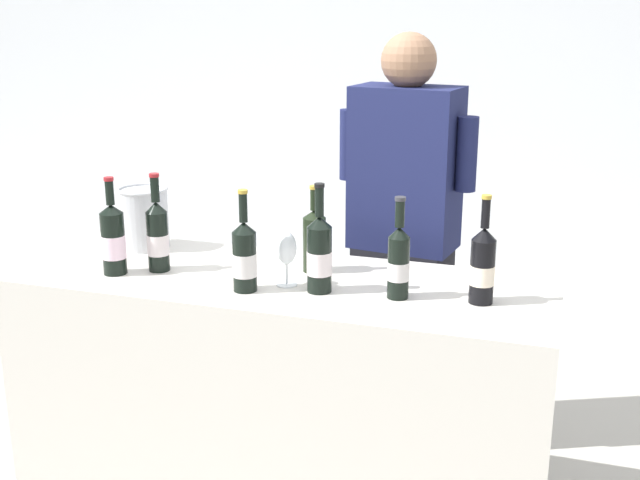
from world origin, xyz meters
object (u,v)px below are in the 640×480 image
wine_bottle_2 (483,265)px  wine_bottle_3 (319,254)px  wine_bottle_5 (399,261)px  wine_bottle_1 (244,256)px  person_server (403,252)px  ice_bucket (144,217)px  wine_bottle_4 (158,236)px  wine_glass (286,250)px  wine_bottle_0 (314,239)px  wine_bottle_6 (113,239)px

wine_bottle_2 → wine_bottle_3: 0.52m
wine_bottle_3 → wine_bottle_5: wine_bottle_3 is taller
wine_bottle_2 → wine_bottle_1: bearing=-170.6°
wine_bottle_1 → person_server: (0.37, 0.78, -0.18)m
wine_bottle_5 → ice_bucket: (-1.06, 0.25, -0.00)m
wine_bottle_3 → wine_bottle_4: 0.61m
wine_glass → person_server: 0.76m
wine_bottle_0 → wine_bottle_4: bearing=-163.1°
wine_bottle_6 → wine_bottle_2: bearing=4.6°
wine_bottle_3 → wine_bottle_4: size_ratio=1.04×
wine_bottle_2 → person_server: person_server is taller
wine_glass → ice_bucket: (-0.68, 0.25, -0.00)m
wine_bottle_0 → ice_bucket: (-0.72, 0.08, 0.00)m
person_server → ice_bucket: bearing=-154.7°
wine_bottle_1 → wine_bottle_6: bearing=177.5°
wine_bottle_3 → person_server: person_server is taller
wine_bottle_5 → ice_bucket: size_ratio=1.41×
wine_bottle_4 → wine_bottle_5: bearing=-0.9°
wine_bottle_1 → wine_bottle_2: size_ratio=0.97×
wine_bottle_3 → wine_glass: 0.13m
wine_bottle_1 → wine_bottle_3: (0.24, 0.07, 0.01)m
wine_bottle_3 → person_server: size_ratio=0.21×
wine_bottle_0 → wine_bottle_6: (-0.66, -0.24, 0.01)m
wine_bottle_5 → person_server: person_server is taller
wine_bottle_3 → wine_bottle_5: size_ratio=1.09×
wine_bottle_0 → wine_bottle_2: size_ratio=0.89×
person_server → wine_bottle_0: bearing=-112.2°
ice_bucket → person_server: person_server is taller
wine_bottle_2 → wine_bottle_4: bearing=-178.8°
wine_bottle_0 → wine_bottle_4: (-0.53, -0.16, 0.01)m
wine_glass → person_server: (0.25, 0.69, -0.19)m
wine_bottle_0 → wine_bottle_3: wine_bottle_3 is taller
ice_bucket → wine_bottle_3: bearing=-18.8°
wine_bottle_0 → wine_bottle_6: wine_bottle_6 is taller
wine_bottle_0 → wine_bottle_2: (0.60, -0.14, 0.01)m
wine_bottle_6 → wine_glass: size_ratio=1.85×
wine_glass → person_server: size_ratio=0.11×
ice_bucket → person_server: 1.05m
wine_bottle_0 → wine_bottle_6: bearing=-160.1°
wine_bottle_2 → wine_bottle_5: size_ratio=1.05×
wine_bottle_2 → wine_bottle_6: wine_bottle_2 is taller
wine_bottle_0 → person_server: bearing=67.8°
wine_bottle_1 → wine_bottle_5: 0.50m
wine_bottle_6 → wine_glass: wine_bottle_6 is taller
wine_bottle_3 → wine_bottle_5: (0.26, 0.02, -0.01)m
wine_bottle_1 → ice_bucket: bearing=149.0°
wine_glass → wine_bottle_6: bearing=-173.7°
wine_bottle_4 → wine_bottle_5: 0.87m
person_server → wine_bottle_2: bearing=-59.4°
wine_bottle_6 → ice_bucket: 0.32m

